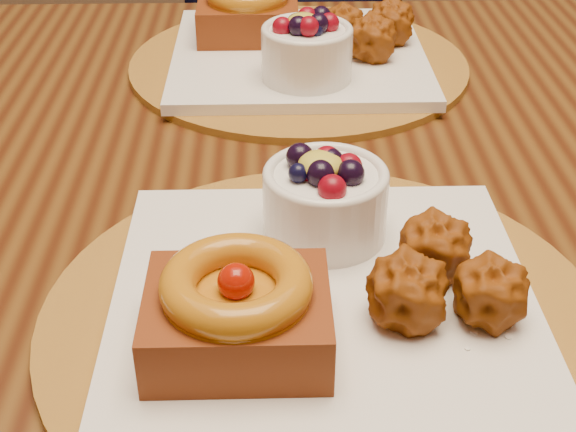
% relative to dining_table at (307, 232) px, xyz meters
% --- Properties ---
extents(dining_table, '(1.60, 0.90, 0.76)m').
position_rel_dining_table_xyz_m(dining_table, '(0.00, 0.00, 0.00)').
color(dining_table, '#3A190A').
rests_on(dining_table, ground).
extents(place_setting_near, '(0.38, 0.38, 0.09)m').
position_rel_dining_table_xyz_m(place_setting_near, '(-0.00, -0.21, 0.10)').
color(place_setting_near, brown).
rests_on(place_setting_near, dining_table).
extents(place_setting_far, '(0.38, 0.38, 0.09)m').
position_rel_dining_table_xyz_m(place_setting_far, '(-0.00, 0.21, 0.10)').
color(place_setting_far, brown).
rests_on(place_setting_far, dining_table).
extents(chair_far, '(0.46, 0.46, 0.87)m').
position_rel_dining_table_xyz_m(chair_far, '(0.07, 1.00, -0.20)').
color(chair_far, black).
rests_on(chair_far, ground).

